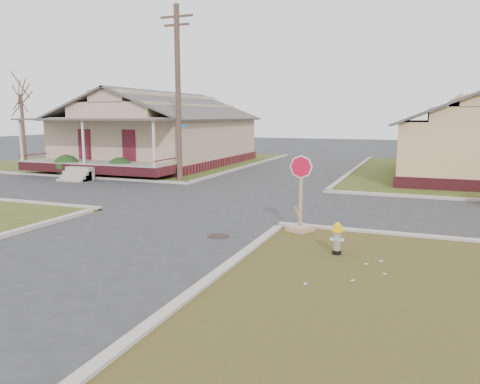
% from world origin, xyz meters
% --- Properties ---
extents(ground, '(120.00, 120.00, 0.00)m').
position_xyz_m(ground, '(0.00, 0.00, 0.00)').
color(ground, '#2C2D2F').
rests_on(ground, ground).
extents(verge_far_left, '(19.00, 19.00, 0.05)m').
position_xyz_m(verge_far_left, '(-13.00, 18.00, 0.03)').
color(verge_far_left, '#354217').
rests_on(verge_far_left, ground).
extents(curbs, '(80.00, 40.00, 0.12)m').
position_xyz_m(curbs, '(0.00, 5.00, 0.00)').
color(curbs, '#AEA69D').
rests_on(curbs, ground).
extents(manhole, '(0.64, 0.64, 0.01)m').
position_xyz_m(manhole, '(2.20, -0.50, 0.01)').
color(manhole, black).
rests_on(manhole, ground).
extents(corner_house, '(10.10, 15.50, 5.30)m').
position_xyz_m(corner_house, '(-10.00, 16.68, 2.28)').
color(corner_house, maroon).
rests_on(corner_house, ground).
extents(side_house_yellow, '(7.60, 11.60, 4.70)m').
position_xyz_m(side_house_yellow, '(10.00, 16.50, 2.19)').
color(side_house_yellow, maroon).
rests_on(side_house_yellow, ground).
extents(utility_pole, '(1.80, 0.28, 9.00)m').
position_xyz_m(utility_pole, '(-4.20, 8.90, 4.66)').
color(utility_pole, '#422E26').
rests_on(utility_pole, ground).
extents(tree_far_left, '(0.22, 0.22, 4.90)m').
position_xyz_m(tree_far_left, '(-18.00, 12.00, 2.50)').
color(tree_far_left, '#422E26').
rests_on(tree_far_left, verge_far_left).
extents(fire_hydrant, '(0.31, 0.31, 0.82)m').
position_xyz_m(fire_hydrant, '(5.77, -1.18, 0.50)').
color(fire_hydrant, black).
rests_on(fire_hydrant, ground).
extents(stop_sign, '(0.65, 0.64, 2.31)m').
position_xyz_m(stop_sign, '(4.32, 0.81, 0.55)').
color(stop_sign, tan).
rests_on(stop_sign, ground).
extents(hedge_left, '(1.53, 1.25, 1.17)m').
position_xyz_m(hedge_left, '(-11.68, 8.93, 0.63)').
color(hedge_left, '#193513').
rests_on(hedge_left, verge_far_left).
extents(hedge_right, '(1.45, 1.19, 1.11)m').
position_xyz_m(hedge_right, '(-8.35, 9.45, 0.61)').
color(hedge_right, '#193513').
rests_on(hedge_right, verge_far_left).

